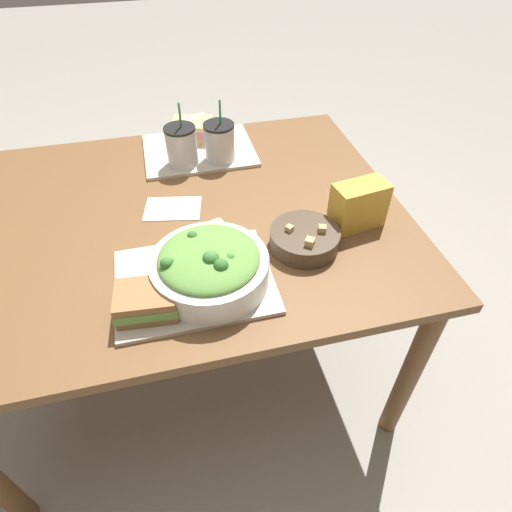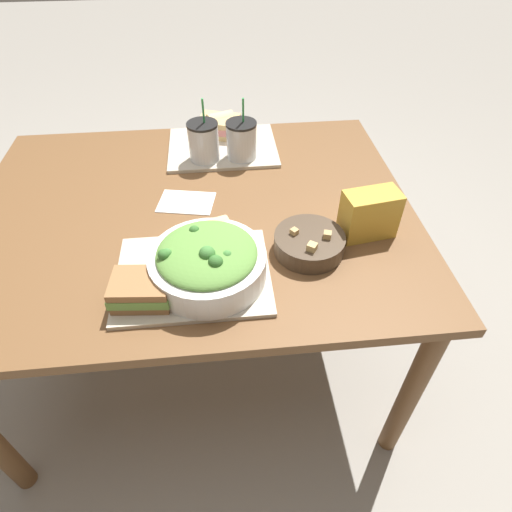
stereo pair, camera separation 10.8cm
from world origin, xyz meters
name	(u,v)px [view 2 (the right image)]	position (x,y,z in m)	size (l,w,h in m)	color
ground_plane	(210,345)	(0.00, 0.00, 0.00)	(12.00, 12.00, 0.00)	gray
dining_table	(195,229)	(0.00, 0.00, 0.64)	(1.34, 1.06, 0.72)	brown
tray_near	(193,275)	(0.01, -0.29, 0.72)	(0.39, 0.31, 0.01)	#BCB29E
tray_far	(223,147)	(0.11, 0.35, 0.72)	(0.39, 0.31, 0.01)	#BCB29E
salad_bowl	(208,261)	(0.05, -0.30, 0.78)	(0.29, 0.29, 0.12)	white
soup_bowl	(309,243)	(0.32, -0.23, 0.75)	(0.19, 0.19, 0.07)	#473828
sandwich_near	(141,290)	(-0.11, -0.37, 0.76)	(0.15, 0.12, 0.06)	olive
baguette_near	(212,232)	(0.06, -0.18, 0.77)	(0.12, 0.10, 0.07)	#DBBC84
sandwich_far	(219,126)	(0.10, 0.44, 0.76)	(0.18, 0.16, 0.06)	tan
baguette_far	(221,122)	(0.11, 0.46, 0.77)	(0.12, 0.10, 0.07)	#DBBC84
drink_cup_dark	(204,142)	(0.04, 0.27, 0.79)	(0.10, 0.10, 0.22)	silver
drink_cup_red	(242,141)	(0.17, 0.27, 0.79)	(0.10, 0.10, 0.21)	silver
chip_bag	(369,214)	(0.49, -0.17, 0.79)	(0.16, 0.10, 0.13)	gold
napkin_folded	(186,202)	(-0.02, 0.03, 0.72)	(0.19, 0.15, 0.00)	white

